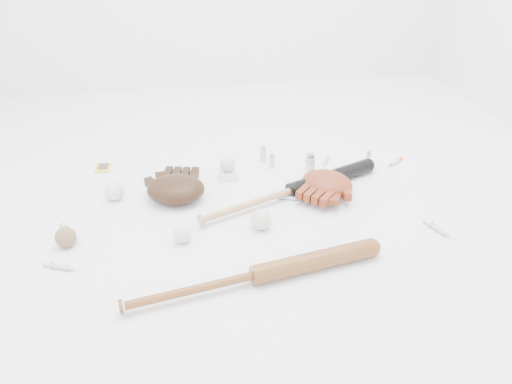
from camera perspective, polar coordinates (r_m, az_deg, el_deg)
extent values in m
plane|color=white|center=(1.99, -0.10, -1.69)|extent=(3.00, 3.00, 0.00)
cube|color=gold|center=(2.38, -17.07, 2.65)|extent=(0.07, 0.10, 0.01)
cube|color=white|center=(2.18, -3.22, 2.00)|extent=(0.08, 0.08, 0.04)
sphere|color=silver|center=(2.16, -3.26, 3.26)|extent=(0.07, 0.07, 0.07)
sphere|color=silver|center=(1.80, -8.43, -4.78)|extent=(0.07, 0.07, 0.07)
sphere|color=silver|center=(2.10, -15.89, 0.12)|extent=(0.08, 0.08, 0.08)
sphere|color=silver|center=(1.84, 0.59, -3.15)|extent=(0.08, 0.08, 0.08)
sphere|color=brown|center=(1.88, -20.93, -4.87)|extent=(0.07, 0.07, 0.07)
cylinder|color=#B1BCC3|center=(2.32, 0.82, 4.35)|extent=(0.03, 0.03, 0.07)
cylinder|color=#B1BCC3|center=(2.36, 12.70, 3.86)|extent=(0.02, 0.02, 0.06)
cylinder|color=#B1BCC3|center=(2.27, 1.83, 3.59)|extent=(0.03, 0.03, 0.07)
cylinder|color=#B1BCC3|center=(2.20, 6.17, 3.10)|extent=(0.04, 0.04, 0.10)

